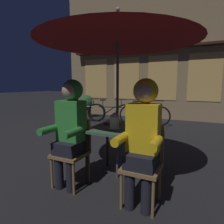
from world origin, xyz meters
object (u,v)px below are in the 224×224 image
lantern (115,120)px  potted_plant (87,104)px  bicycle_second (110,112)px  book (111,123)px  bicycle_third (144,115)px  bicycle_nearest (83,112)px  cafe_table (117,135)px  person_right_hooded (143,130)px  patio_umbrella (118,28)px  chair_left (74,148)px  chair_right (143,160)px  person_left_hooded (70,123)px

lantern → potted_plant: bearing=126.7°
lantern → potted_plant: lantern is taller
bicycle_second → book: bicycle_second is taller
bicycle_third → potted_plant: (-2.56, 0.52, 0.20)m
bicycle_third → potted_plant: 2.62m
book → bicycle_nearest: bearing=132.7°
cafe_table → bicycle_second: (-1.85, 3.68, -0.29)m
person_right_hooded → bicycle_second: size_ratio=0.85×
patio_umbrella → bicycle_second: bearing=116.7°
chair_left → chair_right: (0.96, 0.00, 0.00)m
book → chair_left: bearing=-116.7°
lantern → patio_umbrella: bearing=91.7°
chair_left → patio_umbrella: bearing=37.5°
bicycle_third → person_left_hooded: bearing=-88.4°
person_left_hooded → bicycle_third: person_left_hooded is taller
chair_right → person_right_hooded: (0.00, -0.06, 0.36)m
chair_left → potted_plant: bearing=120.7°
chair_right → bicycle_third: bearing=105.1°
person_left_hooded → bicycle_second: size_ratio=0.85×
chair_left → person_left_hooded: bearing=-90.0°
cafe_table → potted_plant: (-3.16, 4.15, -0.09)m
person_left_hooded → book: bearing=62.7°
cafe_table → book: size_ratio=3.70×
bicycle_second → chair_right: bearing=-60.0°
person_left_hooded → person_right_hooded: (0.96, 0.00, 0.00)m
person_right_hooded → bicycle_nearest: person_right_hooded is taller
chair_left → book: bearing=60.2°
bicycle_third → book: bicycle_third is taller
chair_right → potted_plant: size_ratio=0.95×
person_left_hooded → cafe_table: bearing=41.6°
patio_umbrella → book: (-0.17, 0.17, -1.31)m
lantern → potted_plant: 5.30m
chair_left → person_left_hooded: (-0.00, -0.06, 0.36)m
bicycle_second → potted_plant: potted_plant is taller
chair_left → bicycle_nearest: 4.51m
person_left_hooded → person_right_hooded: 0.96m
cafe_table → person_right_hooded: size_ratio=0.53×
chair_left → potted_plant: potted_plant is taller
person_right_hooded → bicycle_second: (-2.33, 4.10, -0.50)m
lantern → chair_right: size_ratio=0.27×
chair_right → bicycle_third: (-1.08, 4.00, -0.14)m
book → patio_umbrella: bearing=-41.5°
person_right_hooded → potted_plant: (-3.64, 4.57, -0.30)m
cafe_table → potted_plant: bearing=127.3°
cafe_table → chair_left: 0.62m
lantern → chair_left: (-0.48, -0.27, -0.37)m
patio_umbrella → person_left_hooded: size_ratio=1.65×
person_right_hooded → bicycle_second: 4.75m
person_left_hooded → potted_plant: person_left_hooded is taller
cafe_table → chair_right: chair_right is taller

